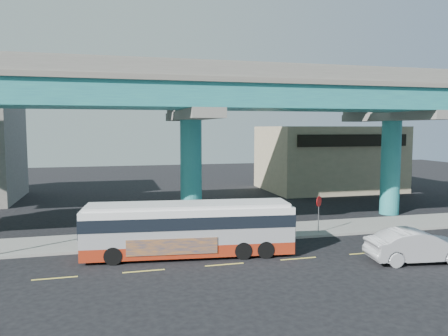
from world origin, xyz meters
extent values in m
plane|color=black|center=(0.00, 0.00, 0.00)|extent=(120.00, 120.00, 0.00)
cube|color=gray|center=(0.00, 5.50, 0.07)|extent=(70.00, 4.00, 0.15)
cube|color=#D8C64C|center=(-8.00, -0.30, 0.01)|extent=(2.00, 0.12, 0.01)
cube|color=#D8C64C|center=(-4.00, -0.30, 0.01)|extent=(2.00, 0.12, 0.01)
cube|color=#D8C64C|center=(0.00, -0.30, 0.01)|extent=(2.00, 0.12, 0.01)
cube|color=#D8C64C|center=(4.00, -0.30, 0.01)|extent=(2.00, 0.12, 0.01)
cube|color=#D8C64C|center=(8.00, -0.30, 0.01)|extent=(2.00, 0.12, 0.01)
cube|color=#D8C64C|center=(12.00, -0.30, 0.01)|extent=(2.00, 0.12, 0.01)
cylinder|color=#1F6577|center=(0.00, 9.00, 3.70)|extent=(1.50, 1.50, 7.40)
cube|color=gray|center=(0.00, 9.00, 7.70)|extent=(2.00, 12.00, 0.60)
cube|color=gray|center=(0.00, 12.50, 8.60)|extent=(1.80, 5.00, 1.20)
cylinder|color=#1F6577|center=(16.00, 9.00, 3.70)|extent=(1.50, 1.50, 7.40)
cube|color=gray|center=(16.00, 9.00, 7.70)|extent=(2.00, 12.00, 0.60)
cube|color=gray|center=(16.00, 12.50, 8.60)|extent=(1.80, 5.00, 1.20)
cube|color=#1F6577|center=(0.00, 5.50, 8.70)|extent=(52.00, 5.00, 1.40)
cube|color=gray|center=(0.00, 5.50, 9.55)|extent=(52.00, 5.40, 0.30)
cube|color=gray|center=(0.00, 3.00, 10.10)|extent=(52.00, 0.25, 0.80)
cube|color=gray|center=(0.00, 8.00, 10.10)|extent=(52.00, 0.25, 0.80)
cube|color=#1F6577|center=(0.00, 12.50, 9.90)|extent=(52.00, 5.00, 1.40)
cube|color=gray|center=(0.00, 12.50, 10.75)|extent=(52.00, 5.40, 0.30)
cube|color=gray|center=(0.00, 10.00, 11.30)|extent=(52.00, 0.25, 0.80)
cube|color=gray|center=(0.00, 15.00, 11.30)|extent=(52.00, 0.25, 0.80)
cube|color=tan|center=(18.00, 23.00, 3.50)|extent=(14.00, 10.00, 7.00)
cube|color=black|center=(18.00, 17.90, 5.60)|extent=(12.00, 0.25, 1.20)
cube|color=maroon|center=(-1.46, 1.69, 0.51)|extent=(11.23, 3.54, 0.64)
cube|color=#B2B2B7|center=(-1.46, 1.69, 1.52)|extent=(11.23, 3.54, 1.38)
cube|color=black|center=(-1.46, 1.69, 1.98)|extent=(11.29, 3.60, 0.64)
cube|color=silver|center=(-1.46, 1.69, 2.48)|extent=(11.23, 3.54, 0.37)
cube|color=silver|center=(-1.46, 1.69, 2.76)|extent=(10.80, 3.25, 0.18)
cube|color=black|center=(4.05, 1.08, 1.84)|extent=(0.29, 2.09, 1.10)
cube|color=black|center=(-6.96, 2.30, 1.84)|extent=(0.29, 2.09, 1.10)
cube|color=navy|center=(-2.50, 0.60, 0.85)|extent=(4.58, 0.56, 0.83)
cylinder|color=black|center=(-5.41, 1.06, 0.46)|extent=(0.94, 0.38, 0.92)
cylinder|color=black|center=(-5.18, 3.16, 0.46)|extent=(0.94, 0.38, 0.92)
cylinder|color=black|center=(1.17, 0.33, 0.46)|extent=(0.94, 0.38, 0.92)
cylinder|color=black|center=(1.40, 2.43, 0.46)|extent=(0.94, 0.38, 0.92)
cylinder|color=black|center=(2.36, 0.20, 0.46)|extent=(0.94, 0.38, 0.92)
cylinder|color=black|center=(2.59, 2.30, 0.46)|extent=(0.94, 0.38, 0.92)
imported|color=#AFAFB4|center=(9.63, -2.34, 0.84)|extent=(3.08, 5.54, 1.68)
cylinder|color=gray|center=(7.40, 4.20, 1.18)|extent=(0.06, 0.06, 2.05)
cylinder|color=#B20A0A|center=(7.40, 4.17, 2.16)|extent=(0.58, 0.46, 0.71)
camera|label=1|loc=(-5.38, -20.95, 6.83)|focal=35.00mm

